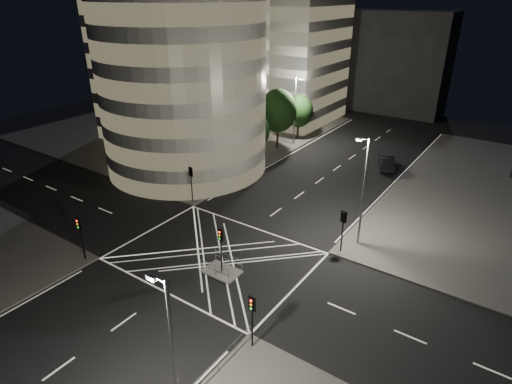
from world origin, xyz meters
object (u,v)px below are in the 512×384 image
Objects in this scene: traffic_signal_nr at (252,312)px; street_lamp_right_near at (174,360)px; traffic_signal_island at (221,242)px; street_lamp_right_far at (363,189)px; traffic_signal_fl at (191,178)px; traffic_signal_fr at (343,224)px; street_lamp_left_far at (295,108)px; street_lamp_left_near at (216,141)px; sedan at (387,163)px; traffic_signal_nl at (80,231)px; central_island at (222,271)px.

street_lamp_right_near is at bearing -84.96° from traffic_signal_nr.
traffic_signal_island is 0.40× the size of street_lamp_right_far.
street_lamp_right_near is (7.44, -12.50, 2.63)m from traffic_signal_island.
traffic_signal_fr is (17.60, 0.00, 0.00)m from traffic_signal_fl.
traffic_signal_nr is 0.40× the size of street_lamp_left_far.
traffic_signal_fl is 0.40× the size of street_lamp_left_near.
street_lamp_right_far is 1.00× the size of street_lamp_right_near.
street_lamp_left_near is 2.01× the size of sedan.
traffic_signal_nr is 8.62m from traffic_signal_island.
street_lamp_right_far reaches higher than traffic_signal_nl.
street_lamp_right_far reaches higher than traffic_signal_island.
traffic_signal_island is at bearing 142.07° from traffic_signal_nr.
central_island is 0.30× the size of street_lamp_left_far.
street_lamp_right_near is (18.87, -26.00, 0.00)m from street_lamp_left_near.
traffic_signal_nr is 1.00× the size of traffic_signal_island.
traffic_signal_island is 0.40× the size of street_lamp_right_near.
street_lamp_right_far is at bearing 90.00° from street_lamp_right_near.
traffic_signal_fl is 13.62m from traffic_signal_island.
street_lamp_left_near is (-0.64, 18.80, 2.63)m from traffic_signal_nl.
traffic_signal_fl is 0.80× the size of sedan.
traffic_signal_nl is at bearing -153.86° from central_island.
street_lamp_right_near reaches higher than central_island.
traffic_signal_island is 0.40× the size of street_lamp_left_near.
traffic_signal_nr is 16.03m from street_lamp_right_far.
traffic_signal_fl is at bearing -83.03° from street_lamp_left_near.
street_lamp_left_near is (-18.24, 18.80, 2.63)m from traffic_signal_nr.
traffic_signal_fl is at bearing -88.43° from street_lamp_left_far.
sedan is (-3.47, 21.73, -2.09)m from traffic_signal_fr.
traffic_signal_nr is at bearing -37.93° from central_island.
street_lamp_left_far is 15.57m from sedan.
street_lamp_right_far is (18.87, -21.00, 0.00)m from street_lamp_left_far.
traffic_signal_nr is (0.00, -13.60, 0.00)m from traffic_signal_fr.
street_lamp_left_far is at bearing 116.36° from traffic_signal_nr.
traffic_signal_fr is 0.40× the size of street_lamp_left_near.
traffic_signal_nl and traffic_signal_island have the same top height.
street_lamp_left_far reaches higher than traffic_signal_fr.
street_lamp_left_far reaches higher than traffic_signal_fl.
traffic_signal_island is at bearing 120.75° from street_lamp_right_near.
traffic_signal_fr is 10.73m from traffic_signal_island.
traffic_signal_fr is at bearing 50.67° from central_island.
traffic_signal_nr reaches higher than sedan.
central_island is at bearing 26.14° from traffic_signal_nl.
traffic_signal_nl is at bearing -90.00° from traffic_signal_fl.
central_island is at bearing -49.73° from street_lamp_left_near.
traffic_signal_nl is at bearing -139.09° from street_lamp_right_far.
traffic_signal_fr and traffic_signal_nr have the same top height.
street_lamp_right_near is at bearing -59.25° from central_island.
street_lamp_right_near reaches higher than traffic_signal_island.
traffic_signal_nl reaches higher than sedan.
traffic_signal_fr is 0.40× the size of street_lamp_left_far.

